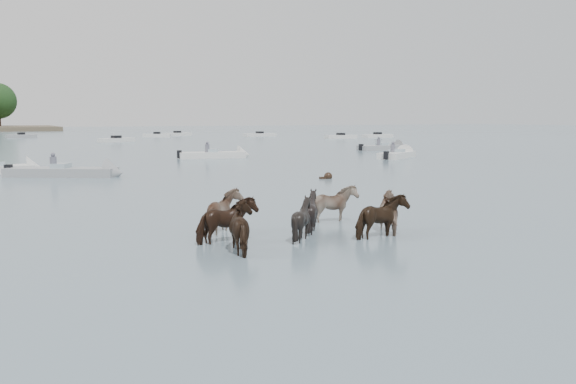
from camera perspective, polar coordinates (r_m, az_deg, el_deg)
name	(u,v)px	position (r m, az deg, el deg)	size (l,w,h in m)	color
ground	(295,232)	(17.61, 0.69, -3.72)	(400.00, 400.00, 0.00)	slate
pony_herd	(300,218)	(17.02, 1.15, -2.37)	(6.33, 4.09, 1.38)	black
swimming_pony	(327,177)	(32.91, 3.63, 1.41)	(0.72, 0.44, 0.44)	black
motorboat_a	(11,169)	(39.41, -24.11, 1.91)	(4.73, 1.90, 1.92)	silver
motorboat_b	(76,172)	(35.94, -18.87, 1.71)	(6.36, 4.56, 1.92)	gray
motorboat_c	(222,155)	(49.88, -6.09, 3.40)	(5.89, 2.59, 1.92)	silver
motorboat_d	(400,155)	(50.85, 10.24, 3.39)	(5.13, 4.14, 1.92)	silver
motorboat_e	(388,148)	(62.43, 9.17, 4.05)	(5.65, 1.79, 1.92)	gray
distant_flotilla	(40,139)	(92.46, -21.82, 4.56)	(104.69, 26.41, 0.93)	gray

